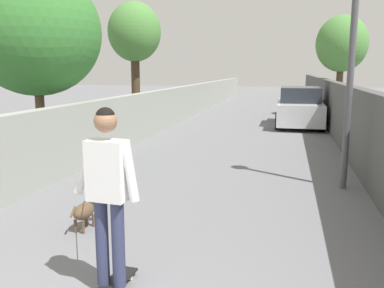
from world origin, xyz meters
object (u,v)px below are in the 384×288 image
(tree_left_far, at_px, (134,34))
(person_skateboarder, at_px, (108,184))
(lamp_post, at_px, (353,31))
(dog, at_px, (86,210))
(car_near, at_px, (300,108))
(tree_right_near, at_px, (342,44))
(skateboard, at_px, (112,286))
(tree_left_mid, at_px, (35,33))

(tree_left_far, distance_m, person_skateboarder, 11.59)
(lamp_post, relative_size, dog, 2.34)
(person_skateboarder, relative_size, car_near, 0.45)
(tree_right_near, relative_size, skateboard, 5.73)
(tree_right_near, height_order, tree_left_mid, tree_right_near)
(tree_right_near, xyz_separation_m, dog, (-15.22, 5.03, -3.08))
(person_skateboarder, bearing_deg, dog, 35.33)
(lamp_post, relative_size, skateboard, 5.18)
(lamp_post, bearing_deg, tree_left_far, 46.13)
(tree_left_mid, height_order, dog, tree_left_mid)
(dog, height_order, car_near, car_near)
(tree_left_mid, bearing_deg, person_skateboarder, -141.58)
(dog, bearing_deg, tree_left_far, 16.45)
(tree_left_far, relative_size, person_skateboarder, 2.56)
(tree_left_mid, bearing_deg, car_near, -38.00)
(tree_left_mid, xyz_separation_m, tree_left_far, (5.50, -0.36, 0.41))
(tree_right_near, bearing_deg, dog, 161.70)
(tree_left_far, relative_size, lamp_post, 1.09)
(tree_right_near, bearing_deg, tree_left_far, 127.72)
(lamp_post, height_order, dog, lamp_post)
(lamp_post, bearing_deg, dog, 127.83)
(tree_left_mid, relative_size, person_skateboarder, 2.53)
(lamp_post, xyz_separation_m, person_skateboarder, (-4.43, 2.75, -1.75))
(person_skateboarder, relative_size, dog, 1.00)
(tree_left_mid, xyz_separation_m, person_skateboarder, (-5.21, -4.13, -1.92))
(skateboard, height_order, person_skateboarder, person_skateboarder)
(lamp_post, xyz_separation_m, car_near, (8.81, 0.60, -2.18))
(car_near, bearing_deg, skateboard, 170.78)
(dog, bearing_deg, skateboard, -144.67)
(tree_left_far, bearing_deg, tree_right_near, -52.28)
(person_skateboarder, bearing_deg, tree_right_near, -13.41)
(tree_left_mid, relative_size, car_near, 1.14)
(tree_left_mid, bearing_deg, lamp_post, -96.40)
(skateboard, bearing_deg, dog, 35.33)
(car_near, bearing_deg, tree_left_mid, 142.00)
(car_near, bearing_deg, tree_right_near, -27.89)
(person_skateboarder, bearing_deg, tree_left_mid, 38.42)
(tree_left_mid, height_order, skateboard, tree_left_mid)
(tree_left_far, distance_m, lamp_post, 9.07)
(tree_right_near, bearing_deg, car_near, 152.11)
(tree_right_near, xyz_separation_m, tree_left_mid, (-11.50, 8.11, -0.29))
(tree_right_near, height_order, person_skateboarder, tree_right_near)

